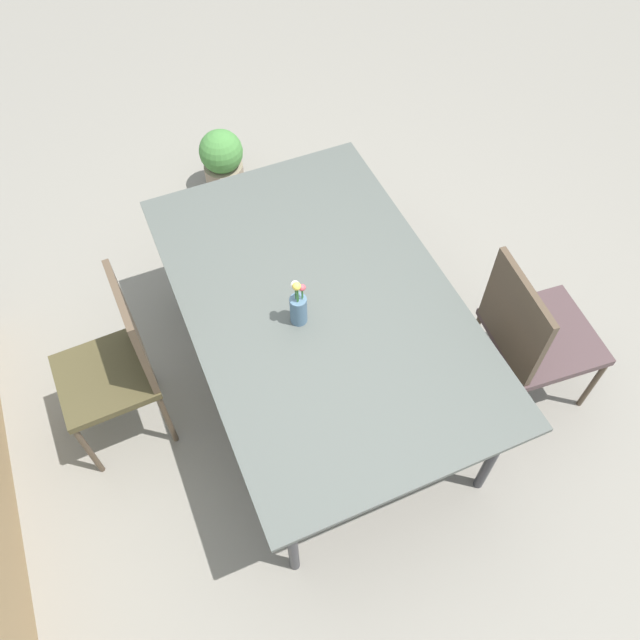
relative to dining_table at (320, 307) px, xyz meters
The scene contains 6 objects.
ground_plane 0.70m from the dining_table, 116.49° to the left, with size 12.00×12.00×0.00m, color gray.
dining_table is the anchor object (origin of this frame).
chair_far_side 0.95m from the dining_table, 79.53° to the left, with size 0.44×0.44×0.99m.
chair_near_left 1.03m from the dining_table, 114.29° to the right, with size 0.53×0.53×0.92m.
flower_vase 0.20m from the dining_table, 115.38° to the left, with size 0.07×0.07×0.27m.
potted_plant 1.73m from the dining_table, ahead, with size 0.28×0.28×0.45m.
Camera 1 is at (-1.54, 0.59, 3.01)m, focal length 35.68 mm.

